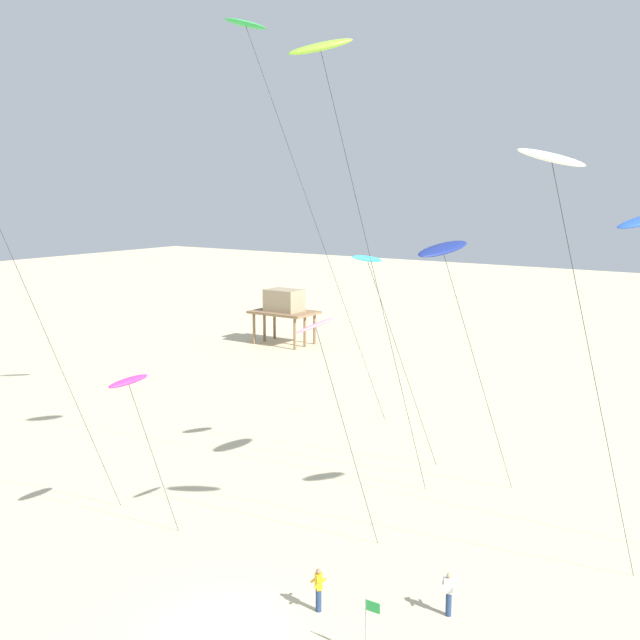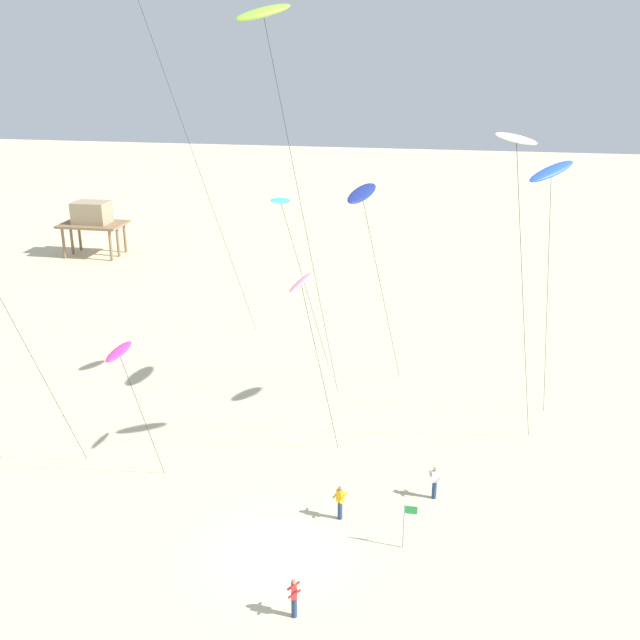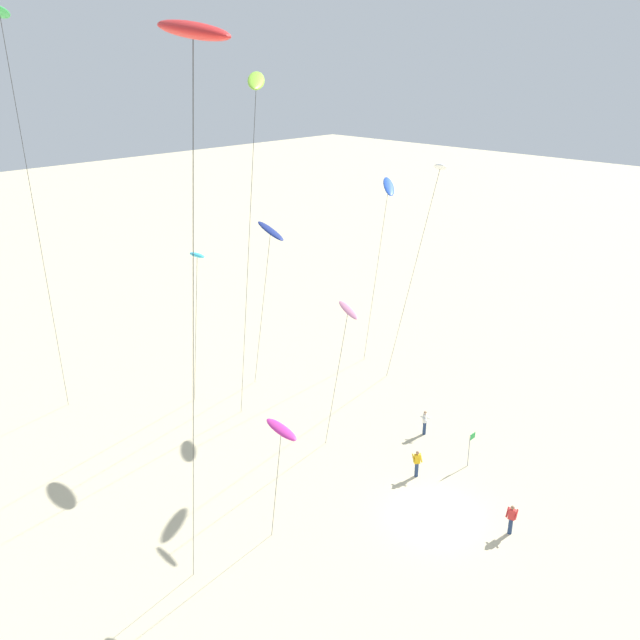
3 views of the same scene
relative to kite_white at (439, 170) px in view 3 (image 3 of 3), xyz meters
name	(u,v)px [view 3 (image 3 of 3)]	position (x,y,z in m)	size (l,w,h in m)	color
ground_plane	(434,515)	(-8.75, -7.06, -16.22)	(260.00, 260.00, 0.00)	beige
kite_white	(439,170)	(0.00, 0.00, 0.00)	(3.54, 6.35, 16.89)	white
kite_cyan	(197,257)	(-11.98, 8.13, -4.54)	(2.61, 5.44, 12.16)	#33BFE0
kite_red	(193,37)	(-23.45, -8.77, 6.69)	(3.88, 8.79, 23.47)	red
kite_blue	(388,188)	(2.13, 5.49, -2.05)	(2.64, 4.21, 14.87)	blue
kite_pink	(348,314)	(-8.93, -0.87, -6.46)	(1.84, 3.87, 10.32)	pink
kite_green	(2,25)	(-20.54, 9.33, 7.54)	(5.09, 10.18, 24.64)	green
kite_magenta	(281,430)	(-16.60, -3.93, -9.02)	(1.25, 2.93, 7.47)	#D8339E
kite_lime	(256,84)	(-11.41, 3.07, 5.00)	(3.95, 7.09, 22.01)	#8CD833
kite_navy	(270,232)	(-7.28, 7.02, -3.69)	(2.98, 6.22, 13.12)	navy
kite_flyer_nearest	(511,519)	(-7.26, -10.61, -15.33)	(0.63, 0.65, 1.67)	navy
kite_flyer_middle	(417,463)	(-6.56, -4.24, -15.33)	(0.73, 0.72, 1.67)	navy
kite_flyer_furthest	(425,422)	(-2.47, -1.81, -15.33)	(0.62, 0.60, 1.67)	navy
marker_flag	(471,443)	(-3.47, -5.78, -14.73)	(0.57, 0.05, 2.10)	gray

